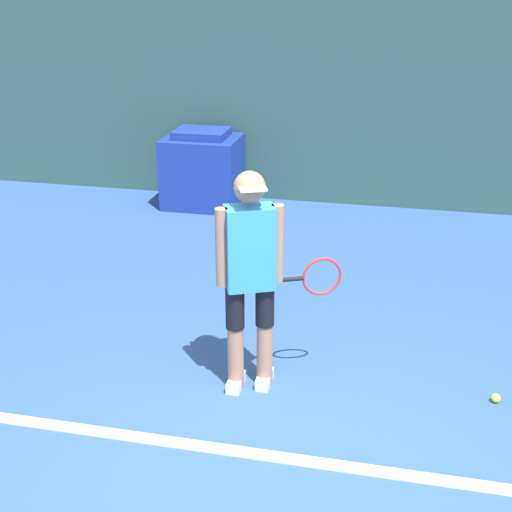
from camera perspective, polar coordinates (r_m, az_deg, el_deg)
name	(u,v)px	position (r m, az deg, el deg)	size (l,w,h in m)	color
ground_plane	(271,488)	(4.57, 1.20, -18.07)	(24.00, 24.00, 0.00)	#2D5193
back_wall	(361,101)	(9.19, 8.38, 12.16)	(24.00, 0.10, 2.69)	#2D564C
court_baseline	(280,457)	(4.78, 1.91, -15.81)	(21.60, 0.10, 0.01)	white
tennis_player	(251,273)	(5.04, -0.37, -1.34)	(0.85, 0.47, 1.67)	#A37556
tennis_ball	(496,398)	(5.55, 18.64, -10.73)	(0.07, 0.07, 0.07)	#D1E533
covered_chair	(203,170)	(9.27, -4.30, 6.90)	(0.95, 0.77, 1.00)	navy
water_bottle	(246,204)	(9.05, -0.81, 4.15)	(0.07, 0.07, 0.23)	white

